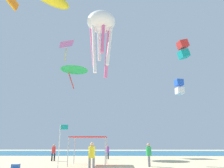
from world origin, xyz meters
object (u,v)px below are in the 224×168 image
object	(u,v)px
person_far_shore	(92,154)
banner_flag	(60,142)
canopy_tent	(89,138)
person_near_tent	(54,151)
kite_delta_green	(74,68)
person_rightmost	(108,151)
kite_diamond_pink	(66,45)
person_central	(149,153)
kite_box_red	(183,49)
cooler_box	(16,166)
kite_octopus_white	(101,25)
kite_box_blue	(179,87)

from	to	relation	value
person_far_shore	banner_flag	world-z (taller)	banner_flag
canopy_tent	person_near_tent	bearing A→B (deg)	134.76
person_far_shore	kite_delta_green	world-z (taller)	kite_delta_green
canopy_tent	kite_delta_green	xyz separation A→B (m)	(-3.78, 10.12, 10.40)
person_rightmost	kite_diamond_pink	world-z (taller)	kite_diamond_pink
canopy_tent	banner_flag	size ratio (longest dim) A/B	1.00
person_near_tent	person_far_shore	world-z (taller)	person_far_shore
canopy_tent	person_central	bearing A→B (deg)	-13.19
kite_box_red	cooler_box	bearing A→B (deg)	119.97
person_near_tent	cooler_box	bearing A→B (deg)	-144.43
person_rightmost	canopy_tent	bearing A→B (deg)	-53.33
person_central	kite_delta_green	size ratio (longest dim) A/B	0.33
banner_flag	person_rightmost	bearing A→B (deg)	75.51
person_central	person_near_tent	bearing A→B (deg)	-106.59
kite_diamond_pink	kite_delta_green	xyz separation A→B (m)	(3.28, -7.22, -7.26)
person_far_shore	kite_diamond_pink	distance (m)	29.82
person_far_shore	canopy_tent	bearing A→B (deg)	-51.47
person_far_shore	kite_octopus_white	world-z (taller)	kite_octopus_white
banner_flag	kite_octopus_white	bearing A→B (deg)	66.95
person_rightmost	banner_flag	bearing A→B (deg)	-58.24
person_central	kite_diamond_pink	distance (m)	29.10
kite_box_blue	person_central	bearing A→B (deg)	-36.04
person_near_tent	kite_delta_green	size ratio (longest dim) A/B	0.32
banner_flag	kite_box_blue	world-z (taller)	kite_box_blue
kite_octopus_white	kite_diamond_pink	distance (m)	17.93
person_central	kite_diamond_pink	xyz separation A→B (m)	(-12.17, 18.54, 18.85)
person_far_shore	kite_delta_green	size ratio (longest dim) A/B	0.34
canopy_tent	kite_box_red	world-z (taller)	kite_box_red
person_central	kite_box_red	distance (m)	24.32
person_far_shore	kite_delta_green	distance (m)	19.12
canopy_tent	kite_box_blue	world-z (taller)	kite_box_blue
cooler_box	kite_octopus_white	world-z (taller)	kite_octopus_white
banner_flag	kite_box_blue	bearing A→B (deg)	55.54
person_central	cooler_box	bearing A→B (deg)	-66.34
person_far_shore	kite_delta_green	xyz separation A→B (m)	(-4.56, 14.54, 11.55)
person_far_shore	banner_flag	bearing A→B (deg)	9.94
person_central	banner_flag	size ratio (longest dim) A/B	0.58
person_central	person_far_shore	bearing A→B (deg)	-39.28
person_rightmost	kite_delta_green	distance (m)	12.97
banner_flag	kite_box_red	xyz separation A→B (m)	(15.57, 18.07, 15.51)
banner_flag	cooler_box	size ratio (longest dim) A/B	5.52
kite_delta_green	kite_octopus_white	bearing A→B (deg)	1.15
kite_diamond_pink	kite_box_red	bearing A→B (deg)	-117.12
kite_box_red	kite_diamond_pink	xyz separation A→B (m)	(-21.01, 2.88, 2.48)
person_far_shore	kite_box_blue	world-z (taller)	kite_box_blue
person_rightmost	kite_box_blue	distance (m)	20.71
kite_box_red	kite_octopus_white	size ratio (longest dim) A/B	0.45
person_far_shore	person_rightmost	bearing A→B (deg)	-64.01
cooler_box	kite_box_blue	world-z (taller)	kite_box_blue
kite_box_red	kite_delta_green	xyz separation A→B (m)	(-17.73, -4.35, -4.78)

